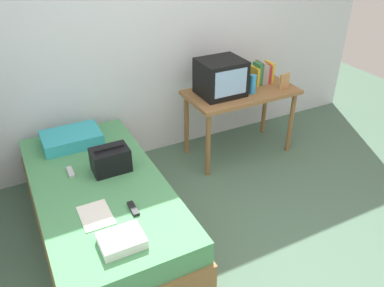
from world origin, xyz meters
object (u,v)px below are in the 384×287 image
at_px(tv, 221,77).
at_px(book_row, 262,73).
at_px(magazine, 96,215).
at_px(handbag, 111,160).
at_px(water_bottle, 253,84).
at_px(desk, 241,99).
at_px(picture_frame, 285,81).
at_px(bed, 103,209).
at_px(remote_silver, 70,172).
at_px(remote_dark, 133,209).
at_px(pillow, 72,138).
at_px(folded_towel, 122,241).

bearing_deg(tv, book_row, 6.48).
bearing_deg(magazine, handbag, 61.35).
relative_size(water_bottle, magazine, 0.67).
xyz_separation_m(desk, book_row, (0.31, 0.08, 0.20)).
distance_m(picture_frame, handbag, 2.02).
xyz_separation_m(tv, book_row, (0.55, 0.06, -0.07)).
bearing_deg(bed, remote_silver, 125.20).
xyz_separation_m(book_row, handbag, (-1.86, -0.55, -0.23)).
relative_size(remote_dark, remote_silver, 1.08).
bearing_deg(water_bottle, book_row, 37.49).
bearing_deg(desk, remote_dark, -147.00).
bearing_deg(bed, pillow, 94.11).
relative_size(bed, remote_dark, 12.82).
distance_m(picture_frame, folded_towel, 2.48).
height_order(handbag, magazine, handbag).
xyz_separation_m(bed, handbag, (0.14, 0.12, 0.37)).
xyz_separation_m(tv, remote_dark, (-1.33, -1.04, -0.39)).
bearing_deg(folded_towel, picture_frame, 27.86).
bearing_deg(desk, handbag, -163.23).
bearing_deg(folded_towel, pillow, 90.16).
bearing_deg(pillow, remote_silver, -104.27).
xyz_separation_m(desk, magazine, (-1.82, -0.96, -0.12)).
height_order(desk, handbag, handbag).
relative_size(bed, remote_silver, 13.89).
bearing_deg(picture_frame, handbag, -171.00).
xyz_separation_m(bed, folded_towel, (-0.05, -0.71, 0.30)).
bearing_deg(folded_towel, magazine, 102.60).
bearing_deg(remote_dark, desk, 33.00).
height_order(bed, remote_dark, remote_dark).
distance_m(desk, tv, 0.37).
height_order(book_row, remote_dark, book_row).
bearing_deg(picture_frame, remote_dark, -156.60).
xyz_separation_m(book_row, folded_towel, (-2.05, -1.39, -0.29)).
xyz_separation_m(water_bottle, book_row, (0.25, 0.19, 0.01)).
bearing_deg(picture_frame, tv, 165.29).
distance_m(handbag, folded_towel, 0.86).
distance_m(handbag, remote_silver, 0.34).
relative_size(magazine, folded_towel, 1.04).
distance_m(water_bottle, book_row, 0.31).
xyz_separation_m(bed, remote_dark, (0.13, -0.43, 0.28)).
relative_size(handbag, folded_towel, 1.07).
distance_m(desk, book_row, 0.38).
height_order(water_bottle, magazine, water_bottle).
relative_size(tv, folded_towel, 1.57).
bearing_deg(remote_silver, folded_towel, -82.76).
height_order(desk, magazine, desk).
relative_size(picture_frame, pillow, 0.32).
xyz_separation_m(magazine, remote_silver, (-0.04, 0.60, 0.01)).
xyz_separation_m(tv, remote_silver, (-1.62, -0.38, -0.39)).
height_order(picture_frame, handbag, picture_frame).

